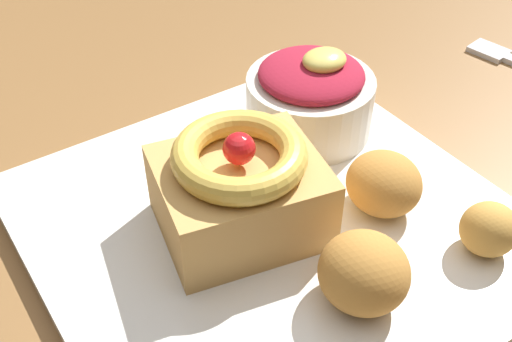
% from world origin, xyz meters
% --- Properties ---
extents(dining_table, '(1.58, 0.95, 0.73)m').
position_xyz_m(dining_table, '(0.00, 0.00, 0.65)').
color(dining_table, brown).
rests_on(dining_table, ground_plane).
extents(front_plate, '(0.30, 0.30, 0.01)m').
position_xyz_m(front_plate, '(0.04, -0.17, 0.74)').
color(front_plate, white).
rests_on(front_plate, dining_table).
extents(cake_slice, '(0.12, 0.10, 0.07)m').
position_xyz_m(cake_slice, '(0.02, -0.16, 0.78)').
color(cake_slice, tan).
rests_on(cake_slice, front_plate).
extents(berry_ramekin, '(0.10, 0.10, 0.07)m').
position_xyz_m(berry_ramekin, '(0.12, -0.10, 0.77)').
color(berry_ramekin, silver).
rests_on(berry_ramekin, front_plate).
extents(fritter_front, '(0.05, 0.05, 0.04)m').
position_xyz_m(fritter_front, '(0.04, -0.25, 0.76)').
color(fritter_front, '#BC7F38').
rests_on(fritter_front, front_plate).
extents(fritter_middle, '(0.04, 0.04, 0.03)m').
position_xyz_m(fritter_middle, '(0.13, -0.26, 0.76)').
color(fritter_middle, gold).
rests_on(fritter_middle, front_plate).
extents(fritter_back, '(0.05, 0.05, 0.04)m').
position_xyz_m(fritter_back, '(0.11, -0.20, 0.76)').
color(fritter_back, '#BC7F38').
rests_on(fritter_back, front_plate).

